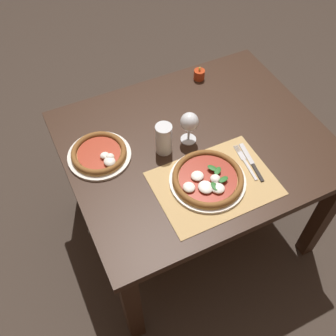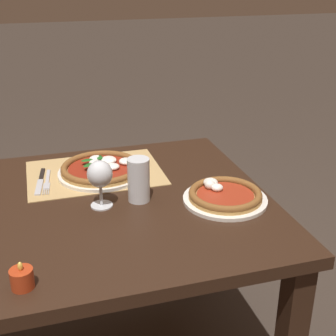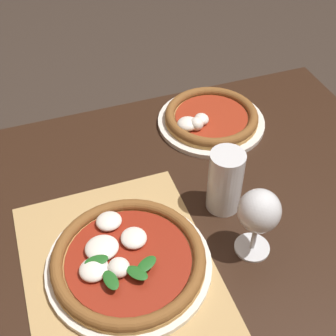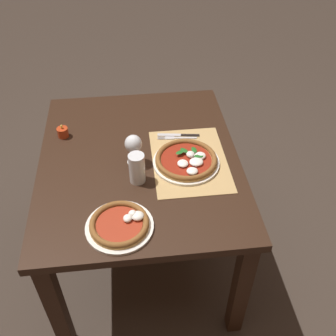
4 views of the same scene
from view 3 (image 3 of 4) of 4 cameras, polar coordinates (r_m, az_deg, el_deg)
The scene contains 6 objects.
dining_table at distance 1.02m, azimuth 8.99°, elevation -14.86°, with size 1.15×0.95×0.74m.
paper_placemat at distance 0.90m, azimuth -5.59°, elevation -13.33°, with size 0.48×0.35×0.00m, color tan.
pizza_near at distance 0.90m, azimuth -5.02°, elevation -11.11°, with size 0.31×0.31×0.05m.
pizza_far at distance 1.20m, azimuth 5.20°, elevation 6.07°, with size 0.27×0.27×0.05m.
wine_glass at distance 0.87m, azimuth 11.02°, elevation -5.45°, with size 0.08×0.08×0.16m.
pint_glass at distance 0.96m, azimuth 6.97°, elevation -1.73°, with size 0.07×0.07×0.15m.
Camera 3 is at (0.44, -0.32, 1.49)m, focal length 50.00 mm.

